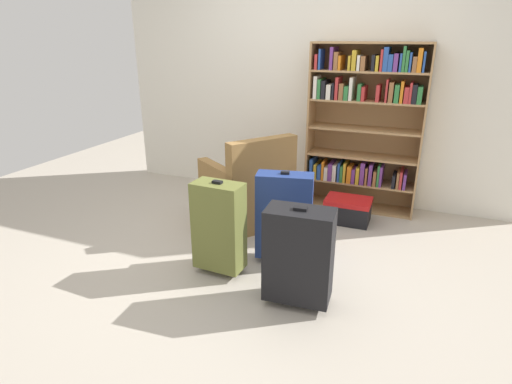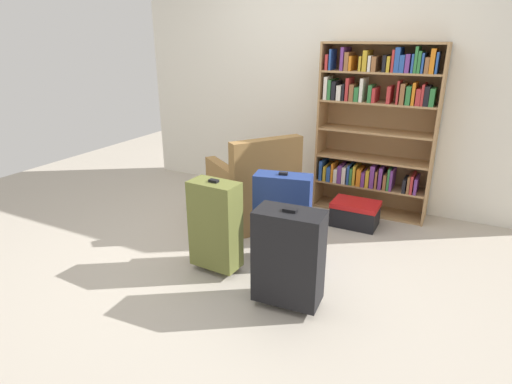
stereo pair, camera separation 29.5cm
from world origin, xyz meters
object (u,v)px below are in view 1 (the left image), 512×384
at_px(storage_box, 348,209).
at_px(suitcase_black, 299,255).
at_px(bookshelf, 365,122).
at_px(mug, 289,227).
at_px(suitcase_navy_blue, 284,216).
at_px(armchair, 248,192).
at_px(suitcase_olive, 219,226).

height_order(storage_box, suitcase_black, suitcase_black).
distance_m(bookshelf, storage_box, 0.92).
distance_m(mug, suitcase_navy_blue, 0.66).
distance_m(armchair, suitcase_olive, 0.99).
xyz_separation_m(mug, suitcase_black, (0.40, -1.06, 0.33)).
bearing_deg(mug, suitcase_olive, -107.65).
distance_m(armchair, suitcase_black, 1.42).
bearing_deg(armchair, bookshelf, 40.34).
relative_size(bookshelf, armchair, 1.75).
bearing_deg(mug, armchair, 170.91).
xyz_separation_m(bookshelf, armchair, (-0.96, -0.81, -0.62)).
relative_size(bookshelf, storage_box, 3.86).
bearing_deg(armchair, suitcase_olive, -80.11).
bearing_deg(bookshelf, mug, -119.55).
xyz_separation_m(armchair, suitcase_black, (0.85, -1.14, 0.06)).
height_order(suitcase_black, suitcase_olive, suitcase_olive).
distance_m(storage_box, suitcase_navy_blue, 1.08).
height_order(mug, storage_box, storage_box).
height_order(storage_box, suitcase_navy_blue, suitcase_navy_blue).
bearing_deg(suitcase_olive, suitcase_black, -13.72).
height_order(mug, suitcase_olive, suitcase_olive).
relative_size(suitcase_black, suitcase_olive, 0.95).
bearing_deg(bookshelf, suitcase_black, -93.04).
bearing_deg(suitcase_black, bookshelf, 86.96).
relative_size(mug, suitcase_black, 0.17).
relative_size(bookshelf, mug, 14.24).
xyz_separation_m(suitcase_navy_blue, suitcase_olive, (-0.40, -0.36, -0.01)).
bearing_deg(suitcase_navy_blue, armchair, 133.15).
bearing_deg(armchair, suitcase_black, -53.12).
xyz_separation_m(suitcase_black, suitcase_olive, (-0.68, 0.17, 0.02)).
distance_m(bookshelf, mug, 1.35).
bearing_deg(mug, storage_box, 43.60).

